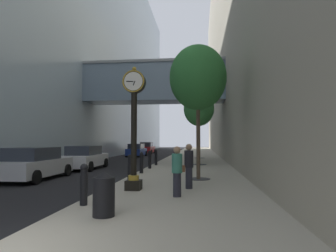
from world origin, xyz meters
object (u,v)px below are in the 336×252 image
at_px(bollard_fifth, 150,159).
at_px(car_white_mid, 85,158).
at_px(car_silver_near, 35,164).
at_px(car_blue_trailing, 137,150).
at_px(bollard_fourth, 141,162).
at_px(trash_bin, 104,193).
at_px(pedestrian_walking, 189,165).
at_px(bollard_third, 130,166).
at_px(street_clock, 134,122).
at_px(street_tree_mid_far, 199,105).
at_px(bollard_nearest, 84,183).
at_px(bollard_sixth, 156,157).
at_px(street_tree_mid_near, 199,109).
at_px(street_tree_near, 198,78).
at_px(pedestrian_by_clock, 177,170).
at_px(car_red_far, 147,148).

xyz_separation_m(bollard_fifth, car_white_mid, (-4.54, 0.53, 0.03)).
relative_size(car_silver_near, car_blue_trailing, 1.11).
distance_m(bollard_fourth, trash_bin, 9.13).
bearing_deg(pedestrian_walking, bollard_third, 141.61).
distance_m(trash_bin, car_blue_trailing, 27.89).
bearing_deg(street_clock, trash_bin, -87.82).
relative_size(bollard_fourth, street_tree_mid_far, 0.16).
height_order(bollard_fifth, street_tree_mid_far, street_tree_mid_far).
distance_m(bollard_nearest, bollard_sixth, 13.31).
bearing_deg(street_tree_mid_far, car_blue_trailing, 151.56).
bearing_deg(street_tree_mid_near, street_tree_mid_far, 90.00).
xyz_separation_m(bollard_nearest, pedestrian_walking, (2.80, 3.11, 0.28)).
xyz_separation_m(bollard_nearest, street_tree_near, (3.14, 5.86, 4.16)).
relative_size(bollard_sixth, pedestrian_walking, 0.69).
relative_size(bollard_sixth, car_white_mid, 0.25).
distance_m(trash_bin, car_silver_near, 9.05).
distance_m(bollard_fifth, car_white_mid, 4.57).
bearing_deg(street_tree_mid_far, pedestrian_by_clock, -91.79).
height_order(street_tree_mid_far, car_silver_near, street_tree_mid_far).
bearing_deg(trash_bin, bollard_fourth, 95.96).
distance_m(pedestrian_walking, car_silver_near, 8.18).
relative_size(bollard_fifth, car_blue_trailing, 0.27).
bearing_deg(car_red_far, trash_bin, -81.18).
bearing_deg(bollard_sixth, street_tree_mid_far, 70.65).
height_order(bollard_nearest, trash_bin, bollard_nearest).
bearing_deg(bollard_sixth, car_white_mid, -154.85).
distance_m(street_tree_near, car_white_mid, 10.21).
relative_size(street_clock, street_tree_mid_near, 0.82).
distance_m(street_clock, pedestrian_walking, 2.61).
relative_size(bollard_fifth, street_tree_mid_near, 0.21).
bearing_deg(bollard_fourth, street_tree_mid_far, 77.59).
bearing_deg(street_clock, bollard_sixth, 94.32).
height_order(car_white_mid, car_blue_trailing, car_white_mid).
xyz_separation_m(bollard_nearest, bollard_fourth, (0.00, 7.99, 0.00)).
distance_m(trash_bin, pedestrian_by_clock, 3.04).
relative_size(street_tree_mid_near, car_blue_trailing, 1.31).
xyz_separation_m(car_white_mid, car_red_far, (0.05, 22.76, 0.05)).
distance_m(street_clock, bollard_nearest, 3.33).
relative_size(pedestrian_by_clock, car_silver_near, 0.35).
distance_m(bollard_nearest, trash_bin, 1.45).
height_order(bollard_nearest, bollard_fifth, same).
xyz_separation_m(street_clock, street_tree_mid_far, (2.33, 19.62, 3.01)).
xyz_separation_m(street_clock, car_red_far, (-5.29, 31.32, -1.82)).
relative_size(bollard_third, street_tree_mid_far, 0.16).
height_order(bollard_third, car_blue_trailing, car_blue_trailing).
bearing_deg(pedestrian_by_clock, trash_bin, -120.56).
distance_m(bollard_nearest, pedestrian_walking, 4.19).
bearing_deg(bollard_nearest, street_tree_mid_far, 81.97).
height_order(street_clock, trash_bin, street_clock).
bearing_deg(car_red_far, car_blue_trailing, -88.86).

